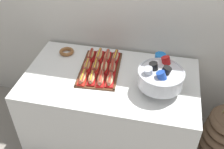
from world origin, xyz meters
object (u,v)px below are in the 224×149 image
donut (67,52)px  hot_dog_8 (91,55)px  hot_dog_7 (113,67)px  hot_dog_10 (107,56)px  hot_dog_1 (92,78)px  punch_bowl (160,77)px  hot_dog_5 (96,66)px  serving_tray (100,69)px  hot_dog_0 (83,77)px  buffet_table (110,108)px  hot_dog_9 (99,55)px  cup_stack (160,62)px  hot_dog_3 (110,80)px  hot_dog_6 (104,67)px  hot_dog_2 (101,79)px  hot_dog_11 (115,57)px  hot_dog_4 (87,65)px

donut → hot_dog_8: bearing=-5.7°
hot_dog_7 → hot_dog_10: 0.18m
hot_dog_1 → punch_bowl: size_ratio=0.47×
hot_dog_5 → donut: hot_dog_5 is taller
serving_tray → hot_dog_0: hot_dog_0 is taller
hot_dog_1 → buffet_table: bearing=32.9°
buffet_table → donut: (-0.48, 0.26, 0.38)m
buffet_table → hot_dog_9: 0.50m
cup_stack → hot_dog_3: bearing=-144.6°
hot_dog_1 → hot_dog_6: same height
serving_tray → hot_dog_2: 0.17m
hot_dog_5 → punch_bowl: (0.55, -0.16, 0.10)m
hot_dog_8 → hot_dog_10: hot_dog_10 is taller
buffet_table → hot_dog_2: bearing=-126.4°
hot_dog_11 → punch_bowl: bearing=-38.5°
hot_dog_6 → serving_tray: bearing=-175.8°
hot_dog_5 → hot_dog_9: hot_dog_5 is taller
hot_dog_4 → hot_dog_6: 0.15m
cup_stack → donut: bearing=175.3°
serving_tray → hot_dog_6: 0.05m
hot_dog_11 → buffet_table: bearing=-87.8°
hot_dog_2 → hot_dog_9: bearing=107.0°
hot_dog_10 → hot_dog_11: 0.08m
hot_dog_3 → serving_tray: bearing=128.5°
hot_dog_9 → donut: (-0.32, 0.02, -0.02)m
hot_dog_9 → donut: size_ratio=1.33×
serving_tray → hot_dog_3: 0.20m
hot_dog_11 → hot_dog_0: bearing=-120.1°
hot_dog_5 → cup_stack: size_ratio=1.10×
hot_dog_1 → punch_bowl: (0.54, 0.01, 0.10)m
hot_dog_7 → hot_dog_9: bearing=136.4°
hot_dog_1 → hot_dog_6: bearing=69.7°
hot_dog_0 → hot_dog_7: hot_dog_7 is taller
serving_tray → hot_dog_8: size_ratio=3.37×
hot_dog_5 → hot_dog_6: bearing=4.2°
serving_tray → hot_dog_5: (-0.04, -0.00, 0.03)m
hot_dog_3 → punch_bowl: (0.39, -0.00, 0.10)m
hot_dog_0 → hot_dog_7: (0.21, 0.18, 0.00)m
donut → hot_dog_1: bearing=-45.3°
hot_dog_9 → hot_dog_10: bearing=4.2°
hot_dog_8 → donut: hot_dog_8 is taller
hot_dog_10 → cup_stack: 0.48m
hot_dog_7 → donut: 0.51m
hot_dog_1 → hot_dog_4: hot_dog_1 is taller
hot_dog_11 → hot_dog_3: bearing=-85.8°
punch_bowl → hot_dog_8: bearing=153.8°
hot_dog_1 → hot_dog_9: size_ratio=0.91×
serving_tray → hot_dog_2: bearing=-73.0°
hot_dog_4 → hot_dog_10: size_ratio=0.92×
hot_dog_4 → hot_dog_5: (0.07, 0.01, 0.00)m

